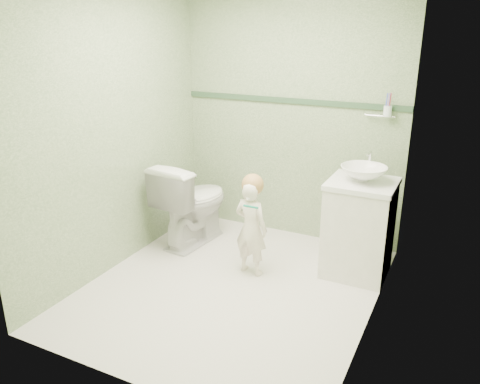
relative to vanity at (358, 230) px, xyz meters
The scene contains 12 objects.
ground 1.16m from the vanity, 140.19° to the right, with size 2.50×2.50×0.00m, color silver.
room_shell 1.35m from the vanity, 140.19° to the right, with size 2.50×2.54×2.40m.
trim_stripe 1.38m from the vanity, 147.36° to the left, with size 2.20×0.02×0.05m, color #314E34.
vanity is the anchor object (origin of this frame).
counter 0.41m from the vanity, ahead, with size 0.54×0.52×0.04m, color white.
basin 0.49m from the vanity, ahead, with size 0.37×0.37×0.13m, color white.
faucet 0.60m from the vanity, 90.00° to the left, with size 0.03×0.13×0.18m.
cup_holder 1.05m from the vanity, 83.75° to the left, with size 0.26×0.07×0.21m.
toilet 1.58m from the vanity, behind, with size 0.46×0.81×0.82m, color white.
toddler 0.90m from the vanity, 153.75° to the right, with size 0.30×0.20×0.83m, color white.
hair_cap 0.98m from the vanity, 155.19° to the right, with size 0.18×0.18×0.18m, color #B18148.
teal_toothbrush 0.96m from the vanity, 144.74° to the right, with size 0.11×0.14×0.08m.
Camera 1 is at (1.58, -3.05, 2.04)m, focal length 35.88 mm.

